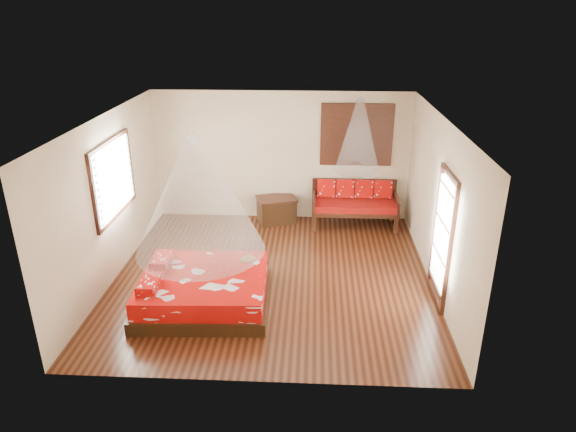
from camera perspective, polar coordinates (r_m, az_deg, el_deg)
name	(u,v)px	position (r m, az deg, el deg)	size (l,w,h in m)	color
room	(271,202)	(8.55, -1.87, 1.56)	(5.54, 5.54, 2.84)	black
bed	(203,289)	(8.36, -9.38, -8.03)	(2.11, 1.92, 0.64)	black
daybed	(354,202)	(11.10, 7.40, 1.58)	(1.82, 0.81, 0.95)	black
storage_chest	(277,209)	(11.24, -1.29, 0.74)	(0.96, 0.83, 0.56)	black
shutter_panel	(357,135)	(11.01, 7.64, 8.92)	(1.52, 0.06, 1.32)	black
window_left	(114,178)	(9.26, -18.79, 3.97)	(0.10, 1.74, 1.34)	black
glazed_door	(442,239)	(8.35, 16.73, -2.45)	(0.08, 1.02, 2.16)	black
wine_tray	(248,257)	(8.60, -4.46, -4.57)	(0.25, 0.25, 0.21)	brown
mosquito_net_main	(198,195)	(7.68, -10.01, 2.29)	(1.97, 1.97, 1.80)	silver
mosquito_net_daybed	(359,136)	(10.53, 7.85, 8.84)	(0.93, 0.93, 1.50)	silver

